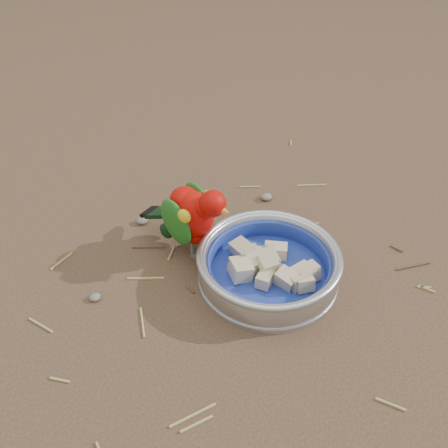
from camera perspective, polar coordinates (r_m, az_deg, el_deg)
ground at (r=0.81m, az=2.24°, el=-11.25°), size 60.00×60.00×0.00m
food_bowl at (r=0.87m, az=5.02°, el=-5.96°), size 0.24×0.24×0.02m
bowl_wall at (r=0.85m, az=5.13°, el=-4.52°), size 0.24×0.24×0.04m
fruit_wedges at (r=0.85m, az=5.10°, el=-4.86°), size 0.14×0.14×0.03m
lory_parrot at (r=0.88m, az=-3.56°, el=0.46°), size 0.15×0.20×0.14m
ground_debris at (r=0.80m, az=-1.50°, el=-11.22°), size 0.90×0.80×0.01m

